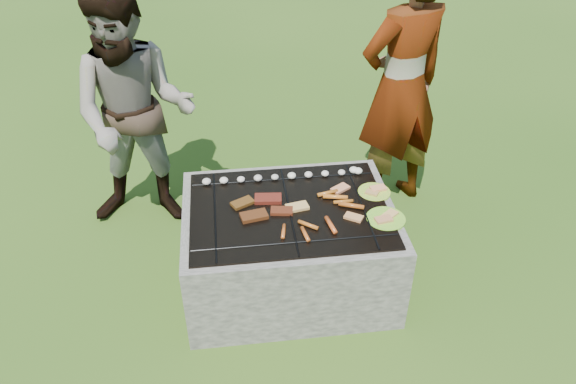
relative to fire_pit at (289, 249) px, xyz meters
name	(u,v)px	position (x,y,z in m)	size (l,w,h in m)	color
lawn	(289,281)	(0.00, 0.00, -0.28)	(60.00, 60.00, 0.00)	#264A12
fire_pit	(289,249)	(0.00, 0.00, 0.00)	(1.30, 1.00, 0.62)	#A39C90
mushrooms	(289,176)	(0.04, 0.33, 0.35)	(1.06, 0.07, 0.04)	beige
pork_slabs	(261,207)	(-0.17, 0.03, 0.34)	(0.38, 0.28, 0.02)	brown
sausages	(328,212)	(0.23, -0.08, 0.34)	(0.54, 0.47, 0.03)	orange
bread_on_grate	(324,204)	(0.22, 0.01, 0.34)	(0.46, 0.42, 0.02)	#F7D67E
plate_far	(375,192)	(0.56, 0.11, 0.33)	(0.26, 0.26, 0.03)	yellow
plate_near	(386,219)	(0.56, -0.17, 0.33)	(0.27, 0.27, 0.03)	#CEF63B
cook	(401,87)	(0.92, 0.85, 0.69)	(0.71, 0.46, 1.94)	#A19786
bystander	(135,114)	(-0.96, 0.84, 0.60)	(0.86, 0.67, 1.76)	gray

